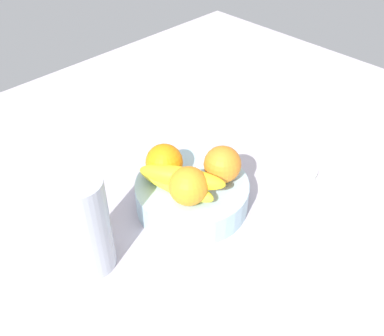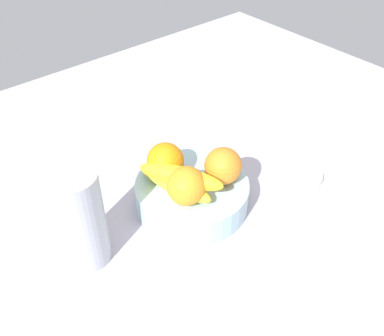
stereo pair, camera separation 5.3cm
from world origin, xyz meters
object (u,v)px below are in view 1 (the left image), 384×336
fruit_bowl (192,194)px  banana_bunch (179,180)px  jar_lid (300,171)px  orange_center (189,186)px  orange_front_left (222,164)px  thermos_tumbler (86,226)px  orange_front_right (164,162)px

fruit_bowl → banana_bunch: 7.00cm
jar_lid → orange_center: bearing=165.9°
orange_front_left → orange_center: size_ratio=1.00×
thermos_tumbler → jar_lid: (47.58, -12.08, -8.96)cm
orange_front_right → banana_bunch: orange_front_right is taller
orange_front_right → fruit_bowl: bearing=-65.5°
fruit_bowl → thermos_tumbler: thermos_tumbler is taller
fruit_bowl → orange_center: 8.36cm
fruit_bowl → orange_front_right: (-2.44, 5.35, 6.72)cm
orange_front_right → thermos_tumbler: size_ratio=0.39×
fruit_bowl → orange_front_right: 8.93cm
fruit_bowl → orange_front_left: size_ratio=3.07×
orange_front_right → thermos_tumbler: bearing=-170.6°
orange_front_right → orange_center: bearing=-100.0°
orange_center → thermos_tumbler: size_ratio=0.39×
orange_front_right → banana_bunch: (-1.05, -5.45, -0.65)cm
orange_front_right → orange_center: same height
orange_front_right → jar_lid: (26.78, -15.51, -8.90)cm
orange_front_left → banana_bunch: (-8.77, 3.11, -0.65)cm
banana_bunch → orange_center: bearing=-98.2°
thermos_tumbler → orange_center: bearing=-14.5°
fruit_bowl → jar_lid: bearing=-22.7°
fruit_bowl → thermos_tumbler: 24.28cm
orange_center → banana_bunch: size_ratio=0.41×
thermos_tumbler → jar_lid: bearing=-14.2°
banana_bunch → jar_lid: (27.83, -10.06, -8.24)cm
fruit_bowl → orange_front_left: orange_front_left is taller
jar_lid → orange_front_left: bearing=160.0°
orange_front_left → thermos_tumbler: (-28.52, 5.13, 0.07)cm
orange_front_left → banana_bunch: 9.32cm
fruit_bowl → jar_lid: 26.46cm
orange_front_left → thermos_tumbler: 28.97cm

